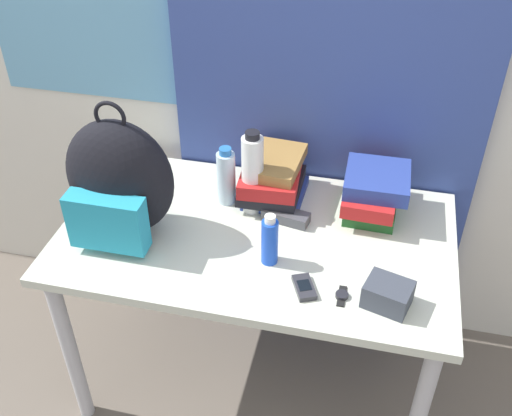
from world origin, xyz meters
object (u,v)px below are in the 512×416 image
Objects in this scene: sunglasses_case at (286,216)px; camera_pouch at (388,294)px; cell_phone at (304,287)px; wristwatch at (342,295)px; book_stack_left at (273,178)px; water_bottle at (226,177)px; backpack at (119,182)px; sports_bottle at (253,174)px; book_stack_center at (373,191)px; sunscreen_bottle at (270,241)px.

camera_pouch is (0.33, -0.30, 0.02)m from sunglasses_case.
wristwatch is (0.11, -0.00, -0.00)m from cell_phone.
book_stack_left reaches higher than camera_pouch.
water_bottle is 0.66m from camera_pouch.
wristwatch is at bearing -11.33° from backpack.
sports_bottle is at bearing -123.44° from book_stack_left.
camera_pouch is at bearing -79.83° from book_stack_center.
sunscreen_bottle reaches higher than wristwatch.
book_stack_left is 0.11m from sports_bottle.
water_bottle reaches higher than cell_phone.
sports_bottle is at bearing 161.63° from sunglasses_case.
book_stack_center reaches higher than camera_pouch.
sports_bottle is (-0.05, -0.08, 0.06)m from book_stack_left.
book_stack_center is at bearing 23.09° from sunglasses_case.
water_bottle reaches higher than sunglasses_case.
sunglasses_case is at bearing -16.14° from water_bottle.
backpack is 0.73m from wristwatch.
sports_bottle is at bearing 124.31° from cell_phone.
sunglasses_case is (0.07, -0.12, -0.06)m from book_stack_left.
book_stack_left is 0.95× the size of book_stack_center.
book_stack_center is 1.95× the size of camera_pouch.
book_stack_left is 0.15m from sunglasses_case.
sunscreen_bottle is at bearing -80.10° from book_stack_left.
cell_phone is (-0.15, -0.40, -0.07)m from book_stack_center.
sunscreen_bottle is at bearing -93.33° from sunglasses_case.
sports_bottle reaches higher than sunglasses_case.
backpack reaches higher than book_stack_center.
sports_bottle is at bearing 143.52° from camera_pouch.
book_stack_left is at bearing 179.00° from book_stack_center.
sports_bottle reaches higher than book_stack_center.
water_bottle is 1.91× the size of cell_phone.
water_bottle is at bearing 132.13° from cell_phone.
sunscreen_bottle is (0.06, -0.32, 0.00)m from book_stack_left.
camera_pouch is (0.45, -0.34, -0.10)m from sports_bottle.
book_stack_center is 0.42m from camera_pouch.
sunscreen_bottle is at bearing 164.30° from camera_pouch.
book_stack_center is 1.77× the size of sunglasses_case.
water_bottle is 2.59× the size of wristwatch.
backpack is 2.63× the size of sunscreen_bottle.
book_stack_left reaches higher than cell_phone.
book_stack_left is 0.16m from water_bottle.
sunglasses_case is at bearing -60.39° from book_stack_left.
book_stack_center is 0.39m from sports_bottle.
cell_phone is 0.68× the size of sunglasses_case.
water_bottle is at bearing 127.62° from sunscreen_bottle.
book_stack_center is 2.60× the size of cell_phone.
backpack is at bearing 168.67° from wristwatch.
wristwatch is at bearing -54.19° from sunglasses_case.
book_stack_center is at bearing 19.99° from backpack.
book_stack_center is at bearing 6.07° from water_bottle.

